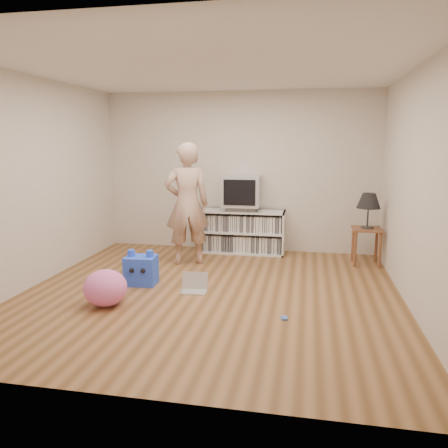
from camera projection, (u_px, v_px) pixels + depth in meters
ground at (210, 293)px, 5.27m from camera, size 4.50×4.50×0.00m
walls at (210, 185)px, 5.03m from camera, size 4.52×4.52×2.60m
ceiling at (209, 67)px, 4.79m from camera, size 4.50×4.50×0.01m
media_unit at (242, 231)px, 7.16m from camera, size 1.40×0.45×0.70m
dvd_deck at (242, 208)px, 7.07m from camera, size 0.45×0.35×0.07m
crt_tv at (242, 191)px, 7.01m from camera, size 0.60×0.53×0.50m
side_table at (367, 237)px, 6.42m from camera, size 0.42×0.42×0.55m
table_lamp at (369, 202)px, 6.32m from camera, size 0.34×0.34×0.52m
person at (187, 204)px, 6.40m from camera, size 0.77×0.64×1.79m
laptop at (194, 286)px, 5.33m from camera, size 0.34×0.28×0.22m
playing_cards at (284, 318)px, 4.49m from camera, size 0.08×0.10×0.02m
plush_blue at (141, 270)px, 5.57m from camera, size 0.41×0.36×0.45m
plush_pink at (105, 288)px, 4.83m from camera, size 0.62×0.62×0.41m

